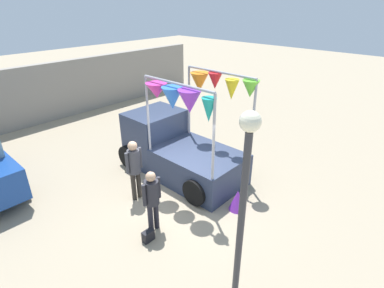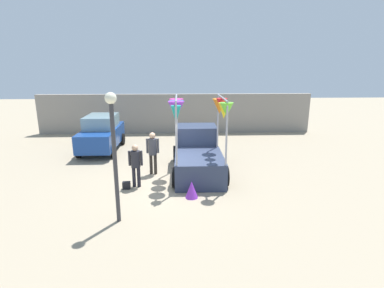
{
  "view_description": "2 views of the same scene",
  "coord_description": "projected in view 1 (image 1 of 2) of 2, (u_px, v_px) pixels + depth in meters",
  "views": [
    {
      "loc": [
        -4.97,
        -5.08,
        5.15
      ],
      "look_at": [
        0.8,
        0.25,
        1.32
      ],
      "focal_mm": 28.0,
      "sensor_mm": 36.0,
      "label": 1
    },
    {
      "loc": [
        0.26,
        -11.08,
        4.46
      ],
      "look_at": [
        0.74,
        0.18,
        1.47
      ],
      "focal_mm": 28.0,
      "sensor_mm": 36.0,
      "label": 2
    }
  ],
  "objects": [
    {
      "name": "brick_boundary_wall",
      "position": [
        41.0,
        94.0,
        13.41
      ],
      "size": [
        18.0,
        0.36,
        2.6
      ],
      "primitive_type": "cube",
      "color": "gray",
      "rests_on": "ground"
    },
    {
      "name": "person_customer",
      "position": [
        152.0,
        196.0,
        7.0
      ],
      "size": [
        0.53,
        0.34,
        1.64
      ],
      "color": "black",
      "rests_on": "ground"
    },
    {
      "name": "handbag",
      "position": [
        148.0,
        236.0,
        7.02
      ],
      "size": [
        0.28,
        0.16,
        0.28
      ],
      "primitive_type": "cube",
      "color": "black",
      "rests_on": "ground"
    },
    {
      "name": "street_lamp",
      "position": [
        244.0,
        189.0,
        4.68
      ],
      "size": [
        0.32,
        0.32,
        3.76
      ],
      "color": "#333338",
      "rests_on": "ground"
    },
    {
      "name": "person_vendor",
      "position": [
        134.0,
        165.0,
        8.12
      ],
      "size": [
        0.53,
        0.34,
        1.79
      ],
      "color": "#2D2823",
      "rests_on": "ground"
    },
    {
      "name": "ground_plane",
      "position": [
        180.0,
        197.0,
        8.64
      ],
      "size": [
        60.0,
        60.0,
        0.0
      ],
      "primitive_type": "plane",
      "color": "gray"
    },
    {
      "name": "folded_kite_bundle_violet",
      "position": [
        237.0,
        200.0,
        8.0
      ],
      "size": [
        0.53,
        0.53,
        0.6
      ],
      "primitive_type": "cone",
      "rotation": [
        0.0,
        0.0,
        1.32
      ],
      "color": "purple",
      "rests_on": "ground"
    },
    {
      "name": "vendor_truck",
      "position": [
        176.0,
        144.0,
        9.58
      ],
      "size": [
        2.53,
        4.03,
        3.29
      ],
      "color": "#2D3851",
      "rests_on": "ground"
    }
  ]
}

